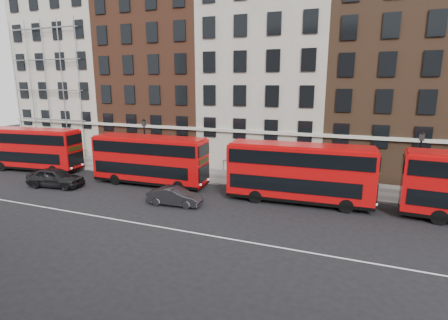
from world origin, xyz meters
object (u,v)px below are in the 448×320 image
at_px(bus_c, 299,172).
at_px(car_front, 175,196).
at_px(bus_a, 32,148).
at_px(car_rear, 56,177).
at_px(bus_b, 149,159).

relative_size(bus_c, car_front, 2.66).
xyz_separation_m(bus_a, car_rear, (6.85, -3.60, -1.48)).
distance_m(bus_a, bus_c, 27.11).
bearing_deg(car_front, bus_a, 73.18).
bearing_deg(car_front, car_rear, 83.56).
height_order(car_rear, car_front, car_rear).
relative_size(bus_b, bus_c, 0.96).
height_order(bus_a, bus_c, bus_c).
bearing_deg(bus_b, bus_a, 178.08).
bearing_deg(bus_c, bus_b, 177.18).
height_order(bus_c, car_front, bus_c).
bearing_deg(bus_b, bus_c, -1.93).
bearing_deg(bus_b, car_front, -41.73).
bearing_deg(car_front, bus_c, -70.32).
xyz_separation_m(bus_b, car_front, (4.65, -3.87, -1.65)).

